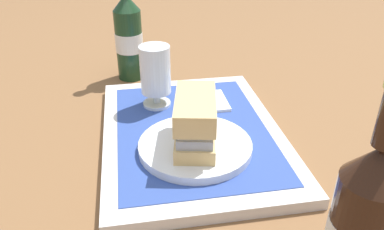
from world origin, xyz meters
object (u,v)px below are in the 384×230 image
Objects in this scene: beer_glass at (155,74)px; second_bottle at (361,228)px; sandwich at (195,119)px; plate at (195,146)px; beer_bottle at (129,36)px.

second_bottle is at bearing -160.00° from beer_glass.
second_bottle is at bearing -146.55° from sandwich.
sandwich is 1.12× the size of beer_glass.
plate is 0.05m from sandwich.
beer_glass is at bearing 15.66° from plate.
beer_glass is at bearing -167.34° from beer_bottle.
beer_glass is 0.49m from second_bottle.
beer_glass is at bearing 20.00° from second_bottle.
plate is 0.19m from beer_glass.
beer_bottle is (0.37, 0.09, 0.03)m from sandwich.
sandwich is 0.53× the size of second_bottle.
sandwich reaches higher than plate.
sandwich is at bearing -165.72° from beer_bottle.
beer_bottle reaches higher than sandwich.
sandwich is 0.38m from beer_bottle.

